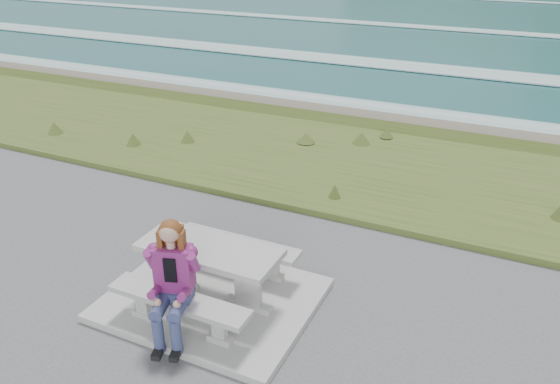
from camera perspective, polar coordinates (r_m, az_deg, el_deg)
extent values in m
cube|color=#A4A49F|center=(7.30, -7.08, -11.06)|extent=(2.60, 2.10, 0.10)
cube|color=#A4A49F|center=(7.50, -10.67, -9.34)|extent=(0.62, 0.12, 0.08)
cube|color=#A4A49F|center=(7.34, -10.86, -7.46)|extent=(0.34, 0.09, 0.51)
cube|color=#A4A49F|center=(7.18, -11.06, -5.49)|extent=(0.62, 0.12, 0.08)
cube|color=#A4A49F|center=(7.02, -3.29, -11.67)|extent=(0.62, 0.12, 0.08)
cube|color=#A4A49F|center=(6.84, -3.35, -9.72)|extent=(0.34, 0.09, 0.51)
cube|color=#A4A49F|center=(6.67, -3.42, -7.66)|extent=(0.62, 0.12, 0.08)
cube|color=#A4A49F|center=(6.87, -7.42, -5.99)|extent=(1.80, 0.75, 0.08)
cube|color=#A4A49F|center=(7.07, -13.98, -12.21)|extent=(0.30, 0.12, 0.08)
cube|color=#A4A49F|center=(6.98, -14.11, -11.24)|extent=(0.17, 0.09, 0.22)
cube|color=#A4A49F|center=(6.89, -14.25, -10.24)|extent=(0.30, 0.12, 0.08)
cube|color=#A4A49F|center=(6.55, -6.28, -15.01)|extent=(0.30, 0.12, 0.08)
cube|color=#A4A49F|center=(6.46, -6.35, -14.00)|extent=(0.17, 0.09, 0.22)
cube|color=#A4A49F|center=(6.36, -6.41, -12.97)|extent=(0.30, 0.12, 0.08)
cube|color=#A4A49F|center=(6.57, -10.56, -11.06)|extent=(1.80, 0.35, 0.07)
cube|color=#A4A49F|center=(7.97, -7.79, -6.77)|extent=(0.30, 0.12, 0.08)
cube|color=#A4A49F|center=(7.89, -7.85, -5.86)|extent=(0.17, 0.09, 0.22)
cube|color=#A4A49F|center=(7.82, -7.92, -4.92)|extent=(0.30, 0.12, 0.08)
cube|color=#A4A49F|center=(7.52, -0.74, -8.74)|extent=(0.30, 0.12, 0.08)
cube|color=#A4A49F|center=(7.43, -0.75, -7.79)|extent=(0.17, 0.09, 0.22)
cube|color=#A4A49F|center=(7.35, -0.75, -6.82)|extent=(0.30, 0.12, 0.08)
cube|color=#A4A49F|center=(7.53, -4.47, -5.37)|extent=(1.80, 0.35, 0.07)
cube|color=#3A511E|center=(11.28, 6.36, 2.74)|extent=(160.00, 4.50, 0.22)
cube|color=brown|center=(13.88, 10.39, 6.99)|extent=(160.00, 0.80, 2.20)
cube|color=white|center=(20.10, 14.77, 7.27)|extent=(220.00, 3.00, 0.06)
cube|color=white|center=(27.74, 18.23, 11.89)|extent=(220.00, 2.00, 0.06)
cube|color=white|center=(39.47, 20.95, 15.39)|extent=(220.00, 1.40, 0.06)
cube|color=white|center=(57.27, 22.98, 17.91)|extent=(220.00, 1.00, 0.06)
cube|color=navy|center=(6.49, -11.25, -13.06)|extent=(0.59, 0.81, 0.57)
cube|color=#81246D|center=(6.35, -11.02, -7.77)|extent=(0.48, 0.36, 0.55)
sphere|color=tan|center=(6.08, -11.46, -4.14)|extent=(0.23, 0.23, 0.23)
sphere|color=#5F2815|center=(6.10, -11.39, -3.94)|extent=(0.25, 0.25, 0.25)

